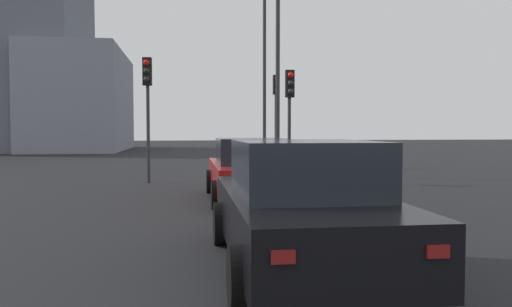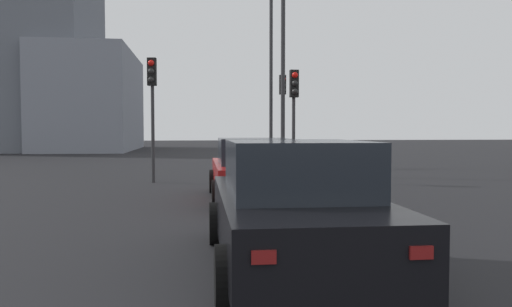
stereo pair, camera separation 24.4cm
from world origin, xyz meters
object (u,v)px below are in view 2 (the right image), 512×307
car_red_lead (252,170)px  street_lamp_far (271,65)px  traffic_light_far_left (152,93)px  traffic_light_near_right (283,101)px  car_black_second (293,208)px  traffic_light_near_left (294,101)px  street_lamp_kerbside (283,39)px

car_red_lead → street_lamp_far: street_lamp_far is taller
traffic_light_far_left → traffic_light_near_right: bearing=145.8°
car_black_second → traffic_light_near_left: (10.09, -2.05, 1.91)m
car_black_second → traffic_light_near_right: size_ratio=1.06×
traffic_light_near_left → traffic_light_near_right: size_ratio=0.87×
car_black_second → street_lamp_far: street_lamp_far is taller
traffic_light_near_left → street_lamp_far: bearing=175.6°
car_black_second → street_lamp_far: bearing=-7.3°
car_black_second → traffic_light_near_right: 17.07m
car_black_second → street_lamp_kerbside: 13.49m
car_red_lead → street_lamp_far: 12.33m
car_black_second → traffic_light_near_right: traffic_light_near_right is taller
traffic_light_near_left → traffic_light_far_left: size_ratio=0.91×
car_red_lead → car_black_second: (-6.16, 0.20, 0.03)m
car_red_lead → street_lamp_kerbside: bearing=-16.2°
car_black_second → traffic_light_far_left: bearing=14.5°
car_red_lead → street_lamp_far: (11.42, -2.24, 4.09)m
traffic_light_near_left → street_lamp_far: (7.49, -0.38, 2.15)m
car_red_lead → traffic_light_near_left: size_ratio=1.24×
car_red_lead → traffic_light_near_right: size_ratio=1.08×
street_lamp_far → car_black_second: bearing=172.1°
traffic_light_far_left → traffic_light_near_left: bearing=92.4°
traffic_light_near_right → street_lamp_kerbside: 4.66m
traffic_light_near_right → street_lamp_kerbside: size_ratio=0.48×
traffic_light_near_left → street_lamp_far: street_lamp_far is taller
car_red_lead → traffic_light_near_left: bearing=-24.7°
traffic_light_near_left → street_lamp_far: size_ratio=0.45×
street_lamp_kerbside → street_lamp_far: street_lamp_kerbside is taller
street_lamp_far → traffic_light_far_left: bearing=144.7°
traffic_light_near_right → traffic_light_far_left: bearing=-49.7°
car_black_second → car_red_lead: bearing=-1.2°
traffic_light_far_left → street_lamp_far: street_lamp_far is taller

